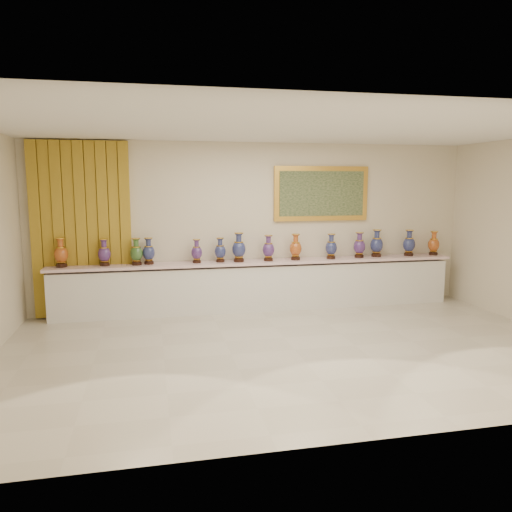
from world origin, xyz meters
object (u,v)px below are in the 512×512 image
Objects in this scene: counter at (259,286)px; vase_1 at (104,254)px; vase_0 at (61,254)px; vase_2 at (136,253)px.

counter is 15.97× the size of vase_1.
vase_0 is 0.69m from vase_1.
vase_1 is at bearing -1.06° from vase_0.
vase_1 is 0.99× the size of vase_2.
counter is 14.92× the size of vase_0.
vase_1 is at bearing -179.92° from counter.
vase_0 reaches higher than vase_1.
vase_2 is at bearing -1.86° from vase_0.
counter is at bearing 0.82° from vase_2.
counter is 15.86× the size of vase_2.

